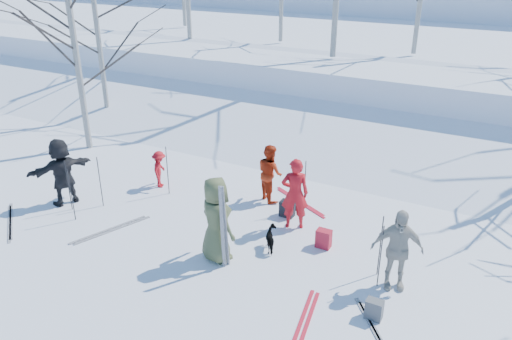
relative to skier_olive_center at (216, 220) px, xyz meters
The scene contains 31 objects.
ground 0.99m from the skier_olive_center, 101.23° to the left, with size 120.00×120.00×0.00m, color white.
snow_ramp 7.38m from the skier_olive_center, 90.53° to the left, with size 70.00×9.50×1.40m, color white.
snow_plateau 17.34m from the skier_olive_center, 90.22° to the left, with size 70.00×18.00×2.20m, color white.
far_hill 38.36m from the skier_olive_center, 90.10° to the left, with size 90.00×30.00×6.00m, color white.
skier_olive_center is the anchor object (origin of this frame).
skier_red_north 2.14m from the skier_olive_center, 65.74° to the left, with size 0.63×0.41×1.73m, color red.
skier_redor_behind 2.96m from the skier_olive_center, 94.92° to the left, with size 0.73×0.57×1.50m, color #B1290D.
skier_red_seated 3.92m from the skier_olive_center, 145.76° to the left, with size 0.66×0.38×1.03m, color red.
skier_cream_east 3.59m from the skier_olive_center, 12.91° to the left, with size 0.98×0.41×1.67m, color beige.
skier_grey_west 4.77m from the skier_olive_center, behind, with size 1.62×0.52×1.75m, color black.
dog 1.39m from the skier_olive_center, 44.24° to the left, with size 0.27×0.60×0.50m, color black.
upright_ski_left 0.39m from the skier_olive_center, 39.53° to the right, with size 0.07×0.02×1.90m, color silver.
upright_ski_right 0.38m from the skier_olive_center, 29.73° to the right, with size 0.07×0.02×1.90m, color silver.
ski_pair_a 3.32m from the skier_olive_center, 80.58° to the left, with size 1.77×1.07×0.02m, color red, non-canonical shape.
ski_pair_b 3.82m from the skier_olive_center, 10.86° to the right, with size 1.32×1.63×0.02m, color silver, non-canonical shape.
ski_pair_c 2.79m from the skier_olive_center, 23.04° to the right, with size 0.52×1.91×0.02m, color red, non-canonical shape.
ski_pair_d 2.95m from the skier_olive_center, behind, with size 0.86×1.85×0.02m, color silver, non-canonical shape.
ski_pair_e 5.37m from the skier_olive_center, 168.12° to the right, with size 1.62×1.32×0.02m, color silver, non-canonical shape.
ski_pole_a 3.32m from the skier_olive_center, 11.57° to the left, with size 0.02×0.02×1.34m, color black.
ski_pole_b 3.87m from the skier_olive_center, behind, with size 0.02×0.02×1.34m, color black.
ski_pole_c 2.75m from the skier_olive_center, 76.95° to the left, with size 0.02×0.02×1.34m, color black.
ski_pole_d 3.31m from the skier_olive_center, 18.13° to the left, with size 0.02×0.02×1.34m, color black.
ski_pole_e 3.91m from the skier_olive_center, behind, with size 0.02×0.02×1.34m, color black.
ski_pole_f 3.39m from the skier_olive_center, 144.80° to the left, with size 0.02×0.02×1.34m, color black.
ski_pole_g 2.91m from the skier_olive_center, 74.38° to the left, with size 0.02×0.02×1.34m, color black.
ski_pole_h 4.37m from the skier_olive_center, behind, with size 0.02×0.02×1.34m, color black.
backpack_red 2.44m from the skier_olive_center, 38.72° to the left, with size 0.32×0.22×0.42m, color #B01B2B.
backpack_grey 3.53m from the skier_olive_center, ahead, with size 0.30×0.20×0.38m, color #515358.
backpack_dark 2.50m from the skier_olive_center, 77.22° to the left, with size 0.34×0.24×0.40m, color black.
birch_edge_a 8.14m from the skier_olive_center, 154.42° to the left, with size 4.64×4.64×5.77m, color silver, non-canonical shape.
birch_edge_d 10.72m from the skier_olive_center, 145.60° to the left, with size 4.26×4.26×5.22m, color silver, non-canonical shape.
Camera 1 is at (4.99, -7.77, 6.02)m, focal length 35.00 mm.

